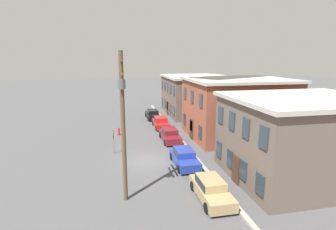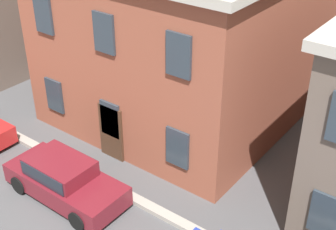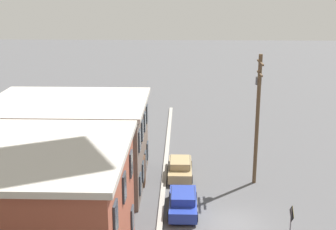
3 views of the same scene
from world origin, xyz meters
The scene contains 2 objects.
apartment_midblock centered at (-5.78, 11.57, 3.52)m, with size 9.72×11.66×7.01m.
car_maroon centered at (-5.50, 3.29, 0.75)m, with size 4.40×1.92×1.43m.
Camera 2 is at (4.85, -4.51, 10.58)m, focal length 50.00 mm.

